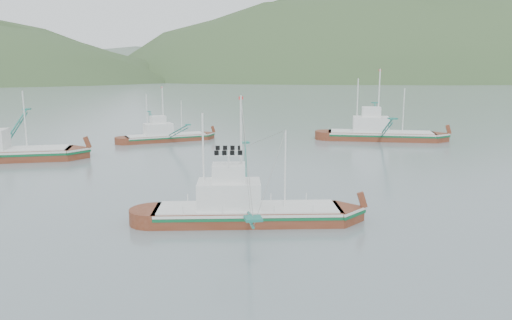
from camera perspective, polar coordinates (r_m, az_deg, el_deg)
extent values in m
plane|color=slate|center=(35.30, 1.70, -6.88)|extent=(1200.00, 1200.00, 0.00)
cube|color=#612814|center=(34.80, -0.95, -6.83)|extent=(13.18, 5.13, 1.71)
cube|color=silver|center=(34.59, -0.95, -5.68)|extent=(12.94, 5.16, 0.19)
cube|color=#0D5C31|center=(34.65, -0.95, -6.02)|extent=(12.94, 5.18, 0.19)
cube|color=silver|center=(34.54, -0.95, -5.41)|extent=(12.52, 4.87, 0.10)
cube|color=silver|center=(34.30, -3.10, -3.98)|extent=(4.61, 3.29, 1.88)
cube|color=silver|center=(33.95, -3.13, -1.47)|extent=(2.46, 2.17, 1.20)
cylinder|color=white|center=(33.69, -1.70, 0.82)|extent=(0.14, 0.14, 7.70)
cylinder|color=white|center=(33.87, -6.04, -0.17)|extent=(0.12, 0.12, 6.55)
cylinder|color=white|center=(34.06, 3.36, -1.06)|extent=(0.10, 0.10, 5.39)
cube|color=#612814|center=(73.76, -10.18, 2.25)|extent=(12.06, 6.05, 1.55)
cube|color=silver|center=(73.67, -10.20, 2.76)|extent=(11.85, 6.05, 0.17)
cube|color=#0D5C31|center=(73.69, -10.19, 2.61)|extent=(11.86, 6.06, 0.17)
cube|color=silver|center=(73.65, -10.20, 2.88)|extent=(11.46, 5.75, 0.09)
cube|color=silver|center=(73.26, -11.10, 3.46)|extent=(4.40, 3.42, 1.71)
cube|color=silver|center=(73.10, -11.14, 4.54)|extent=(2.40, 2.18, 1.09)
cylinder|color=white|center=(73.18, -10.59, 5.55)|extent=(0.12, 0.12, 6.99)
cylinder|color=white|center=(72.68, -12.36, 5.03)|extent=(0.11, 0.11, 5.94)
cylinder|color=white|center=(74.00, -8.51, 4.85)|extent=(0.09, 0.09, 4.90)
cube|color=#612814|center=(75.81, 14.06, 2.36)|extent=(15.75, 8.78, 2.03)
cube|color=silver|center=(75.70, 14.09, 3.01)|extent=(15.48, 8.76, 0.22)
cube|color=#0D5C31|center=(75.73, 14.08, 2.82)|extent=(15.49, 8.77, 0.22)
cube|color=silver|center=(75.67, 14.09, 3.16)|extent=(14.96, 8.34, 0.12)
cube|color=silver|center=(75.42, 12.97, 4.00)|extent=(5.86, 4.72, 2.24)
cube|color=silver|center=(75.25, 13.03, 5.39)|extent=(3.22, 2.97, 1.42)
cylinder|color=white|center=(75.21, 13.86, 6.59)|extent=(0.16, 0.16, 9.15)
cylinder|color=white|center=(75.05, 11.50, 6.16)|extent=(0.14, 0.14, 7.78)
cylinder|color=white|center=(75.69, 16.51, 5.45)|extent=(0.12, 0.12, 6.41)
cylinder|color=white|center=(63.11, -24.91, 4.15)|extent=(0.13, 0.13, 6.69)
ellipsoid|color=#344D27|center=(524.78, 18.32, 8.85)|extent=(684.00, 432.00, 306.00)
ellipsoid|color=slate|center=(594.22, -6.50, 9.44)|extent=(960.00, 400.00, 240.00)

